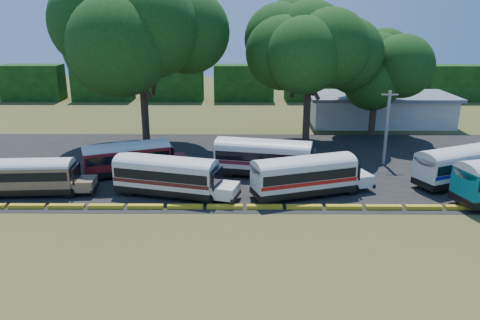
{
  "coord_description": "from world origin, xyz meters",
  "views": [
    {
      "loc": [
        -0.13,
        -31.68,
        14.03
      ],
      "look_at": [
        -0.38,
        6.0,
        2.3
      ],
      "focal_mm": 35.0,
      "sensor_mm": 36.0,
      "label": 1
    }
  ],
  "objects_px": {
    "bus_beige": "(28,175)",
    "tree_west": "(140,32)",
    "bus_white_red": "(306,174)",
    "bus_red": "(129,156)",
    "bus_cream_west": "(169,174)"
  },
  "relations": [
    {
      "from": "bus_beige",
      "to": "bus_red",
      "type": "bearing_deg",
      "value": 32.68
    },
    {
      "from": "bus_cream_west",
      "to": "bus_white_red",
      "type": "bearing_deg",
      "value": 15.56
    },
    {
      "from": "tree_west",
      "to": "bus_white_red",
      "type": "bearing_deg",
      "value": -42.84
    },
    {
      "from": "bus_cream_west",
      "to": "tree_west",
      "type": "bearing_deg",
      "value": 123.07
    },
    {
      "from": "bus_white_red",
      "to": "bus_red",
      "type": "bearing_deg",
      "value": 142.97
    },
    {
      "from": "bus_red",
      "to": "bus_beige",
      "type": "bearing_deg",
      "value": -165.7
    },
    {
      "from": "bus_red",
      "to": "bus_white_red",
      "type": "relative_size",
      "value": 0.92
    },
    {
      "from": "bus_cream_west",
      "to": "tree_west",
      "type": "distance_m",
      "value": 18.66
    },
    {
      "from": "bus_white_red",
      "to": "tree_west",
      "type": "distance_m",
      "value": 23.91
    },
    {
      "from": "bus_red",
      "to": "tree_west",
      "type": "relative_size",
      "value": 0.54
    },
    {
      "from": "bus_beige",
      "to": "tree_west",
      "type": "distance_m",
      "value": 19.19
    },
    {
      "from": "bus_white_red",
      "to": "tree_west",
      "type": "height_order",
      "value": "tree_west"
    },
    {
      "from": "bus_beige",
      "to": "tree_west",
      "type": "xyz_separation_m",
      "value": [
        6.59,
        14.59,
        10.59
      ]
    },
    {
      "from": "tree_west",
      "to": "bus_red",
      "type": "bearing_deg",
      "value": -87.76
    },
    {
      "from": "bus_red",
      "to": "bus_white_red",
      "type": "xyz_separation_m",
      "value": [
        15.39,
        -5.18,
        0.12
      ]
    }
  ]
}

